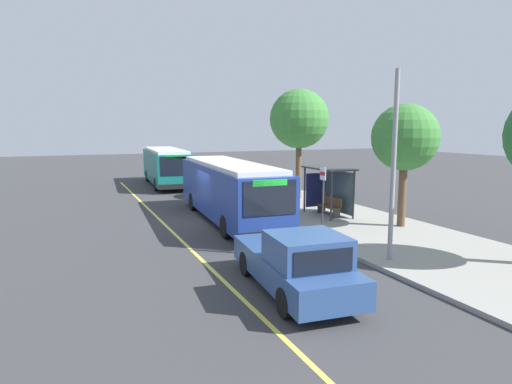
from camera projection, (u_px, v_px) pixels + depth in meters
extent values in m
plane|color=#38383A|center=(209.00, 221.00, 21.98)|extent=(120.00, 120.00, 0.00)
cube|color=gray|center=(312.00, 211.00, 24.34)|extent=(44.00, 6.40, 0.15)
cube|color=#E0D64C|center=(165.00, 225.00, 21.11)|extent=(36.00, 0.14, 0.01)
cube|color=navy|center=(229.00, 190.00, 21.94)|extent=(11.25, 3.25, 2.40)
cube|color=silver|center=(229.00, 164.00, 21.75)|extent=(10.35, 2.94, 0.20)
cube|color=black|center=(270.00, 198.00, 16.69)|extent=(0.18, 2.17, 1.34)
cube|color=black|center=(253.00, 183.00, 22.33)|extent=(9.76, 0.66, 1.06)
cube|color=yellow|center=(253.00, 208.00, 22.52)|extent=(10.53, 0.70, 0.28)
cube|color=#26D83F|center=(270.00, 183.00, 16.60)|extent=(0.12, 1.40, 0.24)
cube|color=black|center=(270.00, 235.00, 16.89)|extent=(0.24, 2.50, 0.36)
cylinder|color=black|center=(276.00, 223.00, 19.28)|extent=(1.02, 0.34, 1.00)
cylinder|color=black|center=(226.00, 227.00, 18.50)|extent=(1.02, 0.34, 1.00)
cylinder|color=black|center=(232.00, 199.00, 25.58)|extent=(1.02, 0.34, 1.00)
cylinder|color=black|center=(193.00, 201.00, 24.80)|extent=(1.02, 0.34, 1.00)
cube|color=#146B66|center=(166.00, 166.00, 35.44)|extent=(10.26, 3.23, 2.40)
cube|color=silver|center=(165.00, 150.00, 35.25)|extent=(9.44, 2.92, 0.20)
cube|color=black|center=(176.00, 166.00, 30.65)|extent=(0.19, 2.17, 1.34)
cube|color=black|center=(182.00, 162.00, 35.83)|extent=(8.88, 0.64, 1.06)
cube|color=silver|center=(182.00, 178.00, 36.02)|extent=(9.59, 0.68, 0.28)
cube|color=#26D83F|center=(176.00, 158.00, 30.56)|extent=(0.12, 1.40, 0.24)
cube|color=black|center=(177.00, 187.00, 30.85)|extent=(0.25, 2.50, 0.36)
cylinder|color=black|center=(188.00, 183.00, 33.06)|extent=(1.02, 0.35, 1.00)
cylinder|color=black|center=(156.00, 184.00, 32.29)|extent=(1.02, 0.35, 1.00)
cylinder|color=black|center=(174.00, 175.00, 38.81)|extent=(1.02, 0.35, 1.00)
cylinder|color=black|center=(148.00, 176.00, 38.04)|extent=(1.02, 0.35, 1.00)
cube|color=#2D4C84|center=(293.00, 267.00, 12.58)|extent=(5.56, 2.48, 0.75)
cube|color=#2D4C84|center=(307.00, 250.00, 11.58)|extent=(2.05, 2.06, 0.80)
cube|color=black|center=(324.00, 262.00, 10.69)|extent=(0.17, 1.60, 0.60)
cylinder|color=black|center=(350.00, 294.00, 11.33)|extent=(0.78, 0.31, 0.76)
cylinder|color=black|center=(285.00, 303.00, 10.77)|extent=(0.78, 0.31, 0.76)
cylinder|color=black|center=(298.00, 258.00, 14.43)|extent=(0.78, 0.31, 0.76)
cylinder|color=black|center=(246.00, 264.00, 13.87)|extent=(0.78, 0.31, 0.76)
cylinder|color=#333338|center=(354.00, 195.00, 21.64)|extent=(0.10, 0.10, 2.40)
cylinder|color=#333338|center=(331.00, 197.00, 21.13)|extent=(0.10, 0.10, 2.40)
cylinder|color=#333338|center=(325.00, 188.00, 24.00)|extent=(0.10, 0.10, 2.40)
cylinder|color=#333338|center=(305.00, 190.00, 23.48)|extent=(0.10, 0.10, 2.40)
cube|color=#333338|center=(329.00, 168.00, 22.38)|extent=(2.90, 1.60, 0.08)
cube|color=#4C606B|center=(339.00, 191.00, 22.82)|extent=(2.47, 0.04, 2.16)
cube|color=navy|center=(315.00, 190.00, 23.75)|extent=(0.06, 1.11, 1.82)
cube|color=brown|center=(329.00, 207.00, 22.58)|extent=(1.60, 0.44, 0.06)
cube|color=brown|center=(333.00, 201.00, 22.63)|extent=(1.60, 0.05, 0.44)
cube|color=#333338|center=(321.00, 209.00, 23.26)|extent=(0.08, 0.40, 0.45)
cube|color=#333338|center=(336.00, 214.00, 21.96)|extent=(0.08, 0.40, 0.45)
cylinder|color=#333338|center=(323.00, 198.00, 19.32)|extent=(0.07, 0.07, 2.80)
cube|color=white|center=(323.00, 174.00, 19.15)|extent=(0.44, 0.03, 0.56)
cube|color=red|center=(323.00, 174.00, 19.15)|extent=(0.40, 0.01, 0.16)
cylinder|color=#282D47|center=(275.00, 202.00, 24.18)|extent=(0.14, 0.14, 0.85)
cylinder|color=#282D47|center=(272.00, 202.00, 24.11)|extent=(0.14, 0.14, 0.85)
cube|color=#338C4C|center=(274.00, 189.00, 24.04)|extent=(0.24, 0.40, 0.62)
sphere|color=tan|center=(274.00, 181.00, 23.97)|extent=(0.22, 0.22, 0.22)
cylinder|color=brown|center=(298.00, 170.00, 28.00)|extent=(0.36, 0.36, 3.65)
sphere|color=#387A33|center=(299.00, 119.00, 27.53)|extent=(3.72, 3.72, 3.72)
cylinder|color=brown|center=(402.00, 194.00, 20.00)|extent=(0.36, 0.36, 2.94)
sphere|color=#387A33|center=(405.00, 137.00, 19.62)|extent=(3.00, 3.00, 3.00)
cylinder|color=gray|center=(393.00, 167.00, 14.65)|extent=(0.16, 0.16, 6.40)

